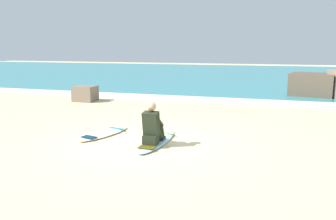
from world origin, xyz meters
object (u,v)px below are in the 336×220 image
surfer_seated (152,127)px  shoreline_rock (85,94)px  surfboard_main (157,141)px  surfboard_spare_near (104,133)px

surfer_seated → shoreline_rock: bearing=133.1°
surfer_seated → shoreline_rock: surfer_seated is taller
surfboard_main → surfer_seated: bearing=-89.3°
surfboard_spare_near → surfboard_main: bearing=-8.5°
surfboard_main → surfer_seated: surfer_seated is taller
surfboard_main → shoreline_rock: (-4.91, 4.94, 0.28)m
surfer_seated → surfboard_main: bearing=90.7°
surfboard_main → surfer_seated: (0.00, -0.32, 0.40)m
shoreline_rock → surfer_seated: bearing=-46.9°
surfboard_main → surfboard_spare_near: size_ratio=1.20×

